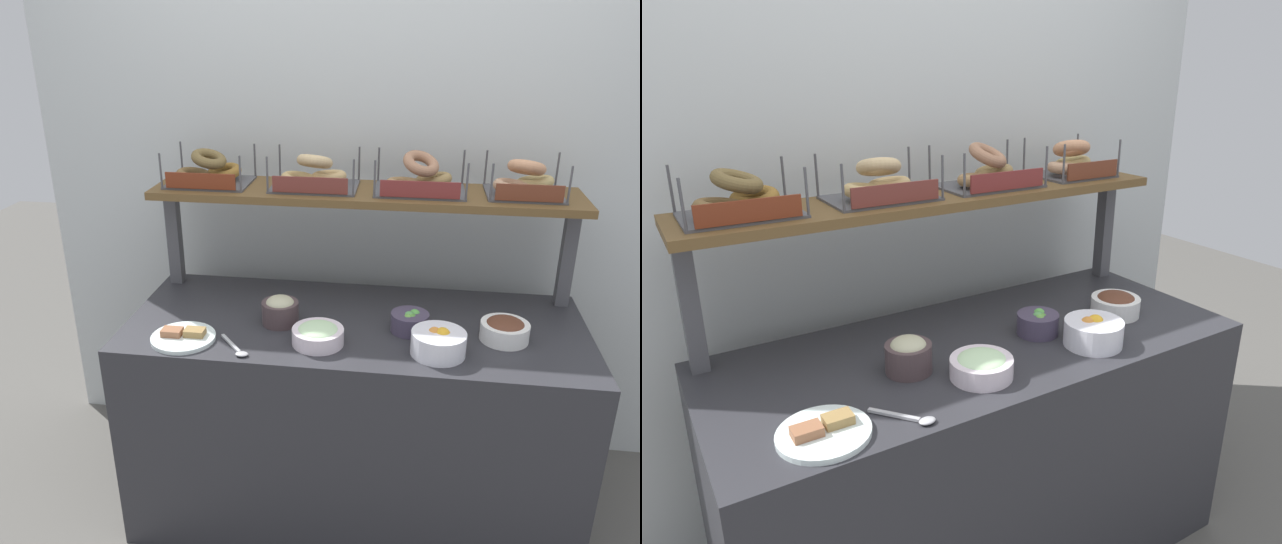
% 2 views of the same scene
% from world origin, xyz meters
% --- Properties ---
extents(ground_plane, '(8.00, 8.00, 0.00)m').
position_xyz_m(ground_plane, '(0.00, 0.00, 0.00)').
color(ground_plane, '#595651').
extents(back_wall, '(2.88, 0.06, 2.40)m').
position_xyz_m(back_wall, '(0.00, 0.55, 1.20)').
color(back_wall, silver).
rests_on(back_wall, ground_plane).
extents(deli_counter, '(1.68, 0.70, 0.85)m').
position_xyz_m(deli_counter, '(0.00, 0.00, 0.42)').
color(deli_counter, '#2D2D33').
rests_on(deli_counter, ground_plane).
extents(shelf_riser_left, '(0.05, 0.05, 0.40)m').
position_xyz_m(shelf_riser_left, '(-0.78, 0.27, 1.05)').
color(shelf_riser_left, '#4C4C51').
rests_on(shelf_riser_left, deli_counter).
extents(shelf_riser_right, '(0.05, 0.05, 0.40)m').
position_xyz_m(shelf_riser_right, '(0.78, 0.27, 1.05)').
color(shelf_riser_right, '#4C4C51').
rests_on(shelf_riser_right, deli_counter).
extents(upper_shelf, '(1.64, 0.32, 0.03)m').
position_xyz_m(upper_shelf, '(0.00, 0.27, 1.26)').
color(upper_shelf, brown).
rests_on(upper_shelf, shelf_riser_left).
extents(bowl_tuna_salad, '(0.13, 0.13, 0.11)m').
position_xyz_m(bowl_tuna_salad, '(-0.27, -0.05, 0.90)').
color(bowl_tuna_salad, '#4A3A3C').
rests_on(bowl_tuna_salad, deli_counter).
extents(bowl_chocolate_spread, '(0.17, 0.17, 0.08)m').
position_xyz_m(bowl_chocolate_spread, '(0.53, -0.06, 0.89)').
color(bowl_chocolate_spread, white).
rests_on(bowl_chocolate_spread, deli_counter).
extents(bowl_veggie_mix, '(0.14, 0.14, 0.08)m').
position_xyz_m(bowl_veggie_mix, '(0.20, -0.04, 0.89)').
color(bowl_veggie_mix, '#463D55').
rests_on(bowl_veggie_mix, deli_counter).
extents(bowl_scallion_spread, '(0.18, 0.18, 0.07)m').
position_xyz_m(bowl_scallion_spread, '(-0.11, -0.18, 0.89)').
color(bowl_scallion_spread, white).
rests_on(bowl_scallion_spread, deli_counter).
extents(bowl_fruit_salad, '(0.18, 0.18, 0.10)m').
position_xyz_m(bowl_fruit_salad, '(0.30, -0.20, 0.89)').
color(bowl_fruit_salad, white).
rests_on(bowl_fruit_salad, deli_counter).
extents(serving_plate_white, '(0.23, 0.23, 0.04)m').
position_xyz_m(serving_plate_white, '(-0.58, -0.22, 0.86)').
color(serving_plate_white, white).
rests_on(serving_plate_white, deli_counter).
extents(serving_spoon_near_plate, '(0.13, 0.14, 0.01)m').
position_xyz_m(serving_spoon_near_plate, '(-0.38, -0.28, 0.86)').
color(serving_spoon_near_plate, '#B7B7BC').
rests_on(serving_spoon_near_plate, deli_counter).
extents(bagel_basket_cinnamon_raisin, '(0.32, 0.26, 0.14)m').
position_xyz_m(bagel_basket_cinnamon_raisin, '(-0.62, 0.28, 1.33)').
color(bagel_basket_cinnamon_raisin, '#4C4C51').
rests_on(bagel_basket_cinnamon_raisin, upper_shelf).
extents(bagel_basket_plain, '(0.33, 0.26, 0.14)m').
position_xyz_m(bagel_basket_plain, '(-0.20, 0.28, 1.33)').
color(bagel_basket_plain, '#4C4C51').
rests_on(bagel_basket_plain, upper_shelf).
extents(bagel_basket_everything, '(0.34, 0.25, 0.16)m').
position_xyz_m(bagel_basket_everything, '(0.21, 0.27, 1.33)').
color(bagel_basket_everything, '#4C4C51').
rests_on(bagel_basket_everything, upper_shelf).
extents(bagel_basket_sesame, '(0.28, 0.25, 0.15)m').
position_xyz_m(bagel_basket_sesame, '(0.59, 0.28, 1.33)').
color(bagel_basket_sesame, '#4C4C51').
rests_on(bagel_basket_sesame, upper_shelf).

